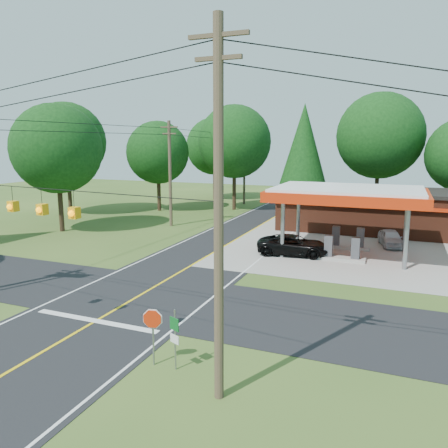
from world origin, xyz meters
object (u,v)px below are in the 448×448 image
at_px(gas_canopy, 348,196).
at_px(sedan_car, 391,238).
at_px(suv_car, 294,245).
at_px(octagonal_stop_sign, 153,324).

relative_size(gas_canopy, sedan_car, 2.85).
bearing_deg(suv_car, octagonal_stop_sign, 169.77).
bearing_deg(octagonal_stop_sign, gas_canopy, 76.68).
height_order(gas_canopy, suv_car, gas_canopy).
bearing_deg(octagonal_stop_sign, sedan_car, 71.95).
xyz_separation_m(sedan_car, octagonal_stop_sign, (-7.50, -23.01, 0.97)).
relative_size(sedan_car, octagonal_stop_sign, 1.72).
xyz_separation_m(suv_car, sedan_car, (6.40, 5.54, -0.08)).
distance_m(gas_canopy, octagonal_stop_sign, 19.72).
distance_m(suv_car, octagonal_stop_sign, 17.53).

